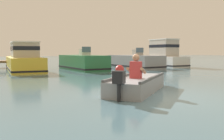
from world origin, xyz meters
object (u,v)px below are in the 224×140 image
Objects in this scene: moored_boat_yellow at (24,60)px; moored_boat_green at (83,63)px; moored_boat_white at (161,56)px; mooring_buoy at (120,69)px; moored_boat_grey at (135,62)px; rowboat_with_person at (138,84)px.

moored_boat_yellow reaches higher than moored_boat_green.
moored_boat_yellow is at bearing -178.26° from moored_boat_white.
moored_boat_green is 7.68m from moored_boat_white.
moored_boat_white is at bearing 37.12° from mooring_buoy.
moored_boat_white reaches higher than moored_boat_yellow.
moored_boat_white is (11.31, 0.34, 0.14)m from moored_boat_yellow.
moored_boat_white is 11.41× the size of mooring_buoy.
moored_boat_yellow is 6.63m from mooring_buoy.
moored_boat_yellow is 3.87m from moored_boat_green.
moored_boat_white reaches higher than moored_boat_grey.
moored_boat_yellow is 12.98× the size of mooring_buoy.
moored_boat_green is 9.68× the size of mooring_buoy.
mooring_buoy is at bearing -45.07° from moored_boat_yellow.
moored_boat_green is 4.32m from moored_boat_grey.
moored_boat_yellow is 8.09m from moored_boat_grey.
moored_boat_grey is (8.06, -0.65, -0.24)m from moored_boat_yellow.
moored_boat_yellow is 11.32m from moored_boat_white.
moored_boat_grey is at bearing 59.72° from rowboat_with_person.
moored_boat_grey is 0.91× the size of moored_boat_white.
moored_boat_green reaches higher than rowboat_with_person.
moored_boat_green reaches higher than moored_boat_grey.
rowboat_with_person is at bearing -77.78° from moored_boat_yellow.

